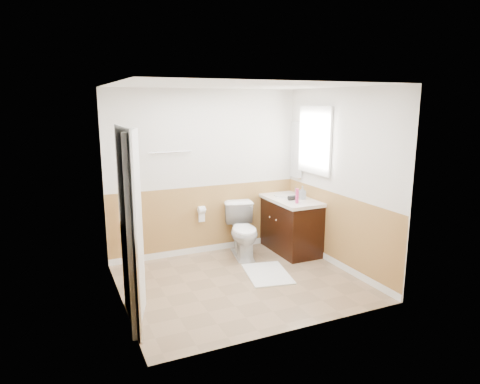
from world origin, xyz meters
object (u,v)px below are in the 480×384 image
toilet (243,231)px  vanity_cabinet (290,226)px  bath_mat (267,274)px  lotion_bottle (297,196)px  soap_dispenser (302,193)px

toilet → vanity_cabinet: bearing=6.9°
bath_mat → lotion_bottle: lotion_bottle is taller
toilet → bath_mat: 0.89m
vanity_cabinet → lotion_bottle: (-0.10, -0.35, 0.56)m
bath_mat → vanity_cabinet: size_ratio=0.73×
bath_mat → toilet: bearing=90.0°
toilet → vanity_cabinet: 0.78m
toilet → lotion_bottle: 0.97m
toilet → bath_mat: toilet is taller
toilet → vanity_cabinet: (0.78, -0.06, 0.00)m
lotion_bottle → soap_dispenser: bearing=42.9°
bath_mat → vanity_cabinet: vanity_cabinet is taller
lotion_bottle → soap_dispenser: lotion_bottle is taller
lotion_bottle → soap_dispenser: (0.22, 0.20, -0.01)m
toilet → vanity_cabinet: vanity_cabinet is taller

